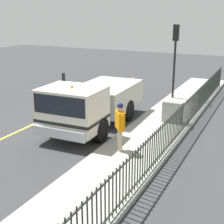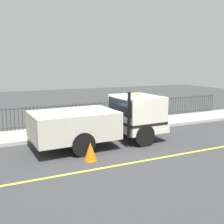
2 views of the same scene
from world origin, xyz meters
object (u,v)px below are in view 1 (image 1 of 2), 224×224
(work_truck, at_px, (90,102))
(traffic_cone, at_px, (77,107))
(utility_cabinet, at_px, (172,112))
(traffic_light_near, at_px, (175,47))
(worker_standing, at_px, (120,122))

(work_truck, distance_m, traffic_cone, 2.43)
(work_truck, xyz_separation_m, utility_cabinet, (3.03, 1.92, -0.56))
(traffic_light_near, relative_size, utility_cabinet, 4.37)
(traffic_light_near, xyz_separation_m, traffic_cone, (-3.52, -4.53, -2.64))
(work_truck, height_order, utility_cabinet, work_truck)
(utility_cabinet, distance_m, traffic_cone, 4.73)
(traffic_light_near, distance_m, utility_cabinet, 4.94)
(traffic_cone, bearing_deg, worker_standing, -41.22)
(work_truck, xyz_separation_m, traffic_light_near, (1.84, 6.08, 1.82))
(work_truck, distance_m, traffic_light_near, 6.61)
(traffic_light_near, bearing_deg, work_truck, 70.73)
(worker_standing, distance_m, utility_cabinet, 3.94)
(utility_cabinet, xyz_separation_m, traffic_cone, (-4.71, -0.37, -0.26))
(traffic_light_near, bearing_deg, worker_standing, 90.52)
(worker_standing, bearing_deg, work_truck, 8.84)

